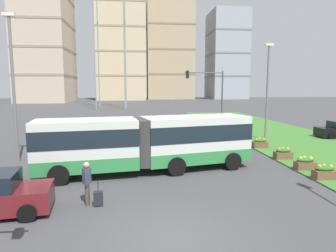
# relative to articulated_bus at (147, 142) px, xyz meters

# --- Properties ---
(ground_plane) EXTENTS (260.00, 260.00, 0.00)m
(ground_plane) POSITION_rel_articulated_bus_xyz_m (0.52, -7.50, -1.65)
(ground_plane) COLOR #424244
(articulated_bus) EXTENTS (12.03, 4.71, 3.00)m
(articulated_bus) POSITION_rel_articulated_bus_xyz_m (0.00, 0.00, 0.00)
(articulated_bus) COLOR silver
(articulated_bus) RESTS_ON ground
(car_silver_hatch) EXTENTS (4.60, 2.47, 1.58)m
(car_silver_hatch) POSITION_rel_articulated_bus_xyz_m (-5.52, 11.60, -0.90)
(car_silver_hatch) COLOR #B7BABF
(car_silver_hatch) RESTS_ON ground
(pedestrian_crossing) EXTENTS (0.36, 0.58, 1.74)m
(pedestrian_crossing) POSITION_rel_articulated_bus_xyz_m (-2.54, -4.54, -0.65)
(pedestrian_crossing) COLOR #4C4238
(pedestrian_crossing) RESTS_ON ground
(rolling_suitcase) EXTENTS (0.37, 0.26, 0.97)m
(rolling_suitcase) POSITION_rel_articulated_bus_xyz_m (-2.09, -4.74, -1.34)
(rolling_suitcase) COLOR #232328
(rolling_suitcase) RESTS_ON ground
(flower_planter_1) EXTENTS (1.10, 0.56, 0.74)m
(flower_planter_1) POSITION_rel_articulated_bus_xyz_m (8.84, -2.58, -1.23)
(flower_planter_1) COLOR brown
(flower_planter_1) RESTS_ON grass_median
(flower_planter_2) EXTENTS (1.10, 0.56, 0.74)m
(flower_planter_2) POSITION_rel_articulated_bus_xyz_m (8.84, -0.83, -1.23)
(flower_planter_2) COLOR brown
(flower_planter_2) RESTS_ON grass_median
(flower_planter_3) EXTENTS (1.10, 0.56, 0.74)m
(flower_planter_3) POSITION_rel_articulated_bus_xyz_m (8.84, 1.71, -1.23)
(flower_planter_3) COLOR brown
(flower_planter_3) RESTS_ON grass_median
(flower_planter_4) EXTENTS (1.10, 0.56, 0.74)m
(flower_planter_4) POSITION_rel_articulated_bus_xyz_m (8.84, 5.34, -1.23)
(flower_planter_4) COLOR brown
(flower_planter_4) RESTS_ON grass_median
(traffic_light_far_right) EXTENTS (4.12, 0.28, 6.39)m
(traffic_light_far_right) POSITION_rel_articulated_bus_xyz_m (7.14, 14.50, 2.73)
(traffic_light_far_right) COLOR #474C51
(traffic_light_far_right) RESTS_ON ground
(streetlight_left) EXTENTS (0.70, 0.28, 9.02)m
(streetlight_left) POSITION_rel_articulated_bus_xyz_m (-7.98, 2.80, 3.30)
(streetlight_left) COLOR slate
(streetlight_left) RESTS_ON ground
(streetlight_median) EXTENTS (0.70, 0.28, 8.38)m
(streetlight_median) POSITION_rel_articulated_bus_xyz_m (10.74, 8.65, 2.98)
(streetlight_median) COLOR slate
(streetlight_median) RESTS_ON ground
(apartment_tower_west) EXTENTS (15.38, 19.75, 40.34)m
(apartment_tower_west) POSITION_rel_articulated_bus_xyz_m (-29.48, 84.12, 18.54)
(apartment_tower_west) COLOR #C6B299
(apartment_tower_west) RESTS_ON ground
(apartment_tower_westcentre) EXTENTS (18.12, 19.33, 51.72)m
(apartment_tower_westcentre) POSITION_rel_articulated_bus_xyz_m (-6.21, 101.43, 24.23)
(apartment_tower_westcentre) COLOR beige
(apartment_tower_westcentre) RESTS_ON ground
(apartment_tower_centre) EXTENTS (18.80, 14.78, 38.28)m
(apartment_tower_centre) POSITION_rel_articulated_bus_xyz_m (13.05, 107.32, 17.50)
(apartment_tower_centre) COLOR tan
(apartment_tower_centre) RESTS_ON ground
(apartment_tower_eastcentre) EXTENTS (14.46, 18.12, 35.59)m
(apartment_tower_eastcentre) POSITION_rel_articulated_bus_xyz_m (36.95, 107.08, 16.16)
(apartment_tower_eastcentre) COLOR #9EA3AD
(apartment_tower_eastcentre) RESTS_ON ground
(transmission_pylon) EXTENTS (9.00, 6.24, 35.85)m
(transmission_pylon) POSITION_rel_articulated_bus_xyz_m (-6.02, 49.49, 17.73)
(transmission_pylon) COLOR gray
(transmission_pylon) RESTS_ON ground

